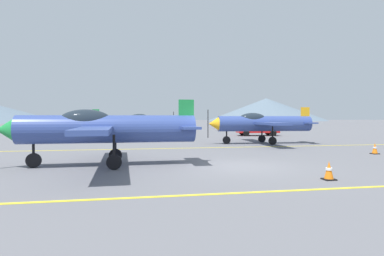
{
  "coord_description": "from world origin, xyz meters",
  "views": [
    {
      "loc": [
        -4.16,
        -12.35,
        1.96
      ],
      "look_at": [
        0.11,
        10.0,
        1.2
      ],
      "focal_mm": 30.6,
      "sensor_mm": 36.0,
      "label": 1
    }
  ],
  "objects_px": {
    "airplane_near": "(102,128)",
    "car_sedan": "(258,128)",
    "airplane_mid": "(260,123)",
    "traffic_cone_front": "(375,149)",
    "airplane_far": "(133,122)",
    "traffic_cone_side": "(329,171)"
  },
  "relations": [
    {
      "from": "car_sedan",
      "to": "traffic_cone_front",
      "type": "distance_m",
      "value": 17.36
    },
    {
      "from": "airplane_near",
      "to": "traffic_cone_side",
      "type": "xyz_separation_m",
      "value": [
        7.21,
        -4.39,
        -1.23
      ]
    },
    {
      "from": "car_sedan",
      "to": "traffic_cone_side",
      "type": "bearing_deg",
      "value": -107.09
    },
    {
      "from": "airplane_mid",
      "to": "traffic_cone_side",
      "type": "xyz_separation_m",
      "value": [
        -3.37,
        -13.52,
        -1.23
      ]
    },
    {
      "from": "airplane_mid",
      "to": "traffic_cone_front",
      "type": "height_order",
      "value": "airplane_mid"
    },
    {
      "from": "airplane_mid",
      "to": "car_sedan",
      "type": "height_order",
      "value": "airplane_mid"
    },
    {
      "from": "car_sedan",
      "to": "traffic_cone_front",
      "type": "relative_size",
      "value": 7.59
    },
    {
      "from": "airplane_mid",
      "to": "airplane_near",
      "type": "bearing_deg",
      "value": -139.19
    },
    {
      "from": "airplane_mid",
      "to": "traffic_cone_side",
      "type": "bearing_deg",
      "value": -104.0
    },
    {
      "from": "car_sedan",
      "to": "airplane_near",
      "type": "bearing_deg",
      "value": -127.19
    },
    {
      "from": "airplane_mid",
      "to": "traffic_cone_side",
      "type": "distance_m",
      "value": 13.99
    },
    {
      "from": "airplane_near",
      "to": "traffic_cone_front",
      "type": "bearing_deg",
      "value": 6.62
    },
    {
      "from": "airplane_far",
      "to": "traffic_cone_side",
      "type": "relative_size",
      "value": 15.23
    },
    {
      "from": "airplane_near",
      "to": "traffic_cone_front",
      "type": "distance_m",
      "value": 14.04
    },
    {
      "from": "airplane_far",
      "to": "car_sedan",
      "type": "relative_size",
      "value": 2.01
    },
    {
      "from": "car_sedan",
      "to": "traffic_cone_side",
      "type": "distance_m",
      "value": 24.42
    },
    {
      "from": "airplane_far",
      "to": "traffic_cone_front",
      "type": "relative_size",
      "value": 15.23
    },
    {
      "from": "airplane_far",
      "to": "traffic_cone_front",
      "type": "xyz_separation_m",
      "value": [
        12.47,
        -16.79,
        -1.23
      ]
    },
    {
      "from": "airplane_near",
      "to": "airplane_far",
      "type": "distance_m",
      "value": 18.46
    },
    {
      "from": "airplane_mid",
      "to": "airplane_far",
      "type": "height_order",
      "value": "same"
    },
    {
      "from": "airplane_mid",
      "to": "traffic_cone_front",
      "type": "bearing_deg",
      "value": -66.25
    },
    {
      "from": "airplane_near",
      "to": "car_sedan",
      "type": "bearing_deg",
      "value": 52.81
    }
  ]
}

